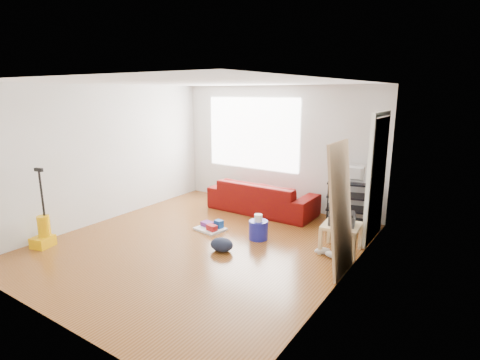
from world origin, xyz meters
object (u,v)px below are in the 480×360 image
Objects in this scene: backpack at (222,251)px; vacuum at (43,232)px; side_table at (341,229)px; bucket at (258,239)px; tv_stand at (349,202)px; cleaning_tray at (211,227)px; sofa at (262,212)px.

backpack is 0.29× the size of vacuum.
bucket is (-1.30, -0.25, -0.37)m from side_table.
side_table is 1.84m from backpack.
side_table is 1.37m from bucket.
tv_stand reaches higher than backpack.
bucket is 0.85× the size of backpack.
backpack is at bearing 16.01° from vacuum.
backpack is at bearing -147.40° from side_table.
vacuum is at bearing -152.22° from backpack.
vacuum is at bearing -149.09° from side_table.
vacuum is (-1.75, -2.01, 0.18)m from cleaning_tray.
tv_stand reaches higher than side_table.
sofa reaches higher than cleaning_tray.
tv_stand is 5.18m from vacuum.
vacuum is (-3.65, -3.68, -0.17)m from tv_stand.
cleaning_tray is (-0.22, -1.39, 0.05)m from sofa.
backpack is (0.46, -2.01, 0.00)m from sofa.
vacuum is at bearing 59.88° from sofa.
sofa is 4.01× the size of cleaning_tray.
sofa is 3.94m from vacuum.
cleaning_tray reaches higher than bucket.
side_table is at bearing 30.56° from backpack.
vacuum reaches higher than tv_stand.
sofa is at bearing 175.14° from tv_stand.
bucket is at bearing 71.23° from backpack.
bucket is (0.67, -1.29, 0.00)m from sofa.
vacuum reaches higher than side_table.
cleaning_tray is 1.47× the size of backpack.
tv_stand is 0.70× the size of vacuum.
tv_stand is 1.50× the size of side_table.
backpack is at bearing 102.79° from sofa.
cleaning_tray is at bearing -173.12° from bucket.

